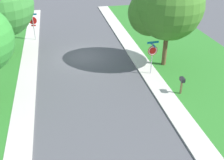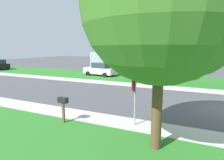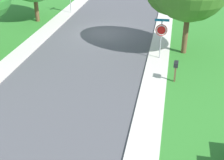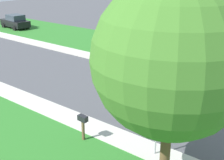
{
  "view_description": "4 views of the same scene",
  "coord_description": "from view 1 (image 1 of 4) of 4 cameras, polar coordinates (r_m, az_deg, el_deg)",
  "views": [
    {
      "loc": [
        2.1,
        21.81,
        10.23
      ],
      "look_at": [
        -1.1,
        6.97,
        1.4
      ],
      "focal_mm": 42.99,
      "sensor_mm": 36.0,
      "label": 1
    },
    {
      "loc": [
        -12.64,
        1.92,
        3.57
      ],
      "look_at": [
        -0.91,
        7.26,
        1.4
      ],
      "focal_mm": 30.18,
      "sensor_mm": 36.0,
      "label": 2
    },
    {
      "loc": [
        -5.46,
        24.39,
        8.81
      ],
      "look_at": [
        -2.75,
        10.54,
        1.4
      ],
      "focal_mm": 51.84,
      "sensor_mm": 36.0,
      "label": 3
    },
    {
      "loc": [
        -14.66,
        -1.14,
        7.7
      ],
      "look_at": [
        -1.66,
        9.18,
        1.4
      ],
      "focal_mm": 49.31,
      "sensor_mm": 36.0,
      "label": 4
    }
  ],
  "objects": [
    {
      "name": "stop_sign_far_corner",
      "position": [
        20.49,
        8.58,
        5.81
      ],
      "size": [
        0.92,
        0.92,
        2.77
      ],
      "color": "#9E9EA3",
      "rests_on": "ground"
    },
    {
      "name": "mailbox",
      "position": [
        18.74,
        14.67,
        -0.37
      ],
      "size": [
        0.26,
        0.49,
        1.31
      ],
      "color": "brown",
      "rests_on": "ground"
    },
    {
      "name": "sidewalk_west",
      "position": [
        15.68,
        17.36,
        -11.98
      ],
      "size": [
        1.4,
        56.0,
        0.1
      ],
      "primitive_type": "cube",
      "color": "beige",
      "rests_on": "ground"
    },
    {
      "name": "ground_plane",
      "position": [
        24.18,
        -6.06,
        4.98
      ],
      "size": [
        120.0,
        120.0,
        0.0
      ],
      "primitive_type": "plane",
      "color": "#4C4C51"
    },
    {
      "name": "tree_across_right",
      "position": [
        21.32,
        11.14,
        14.77
      ],
      "size": [
        5.52,
        5.14,
        7.5
      ],
      "color": "brown",
      "rests_on": "ground"
    },
    {
      "name": "stop_sign_near_corner",
      "position": [
        28.09,
        -16.44,
        11.67
      ],
      "size": [
        0.92,
        0.92,
        2.77
      ],
      "color": "#9E9EA3",
      "rests_on": "ground"
    }
  ]
}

